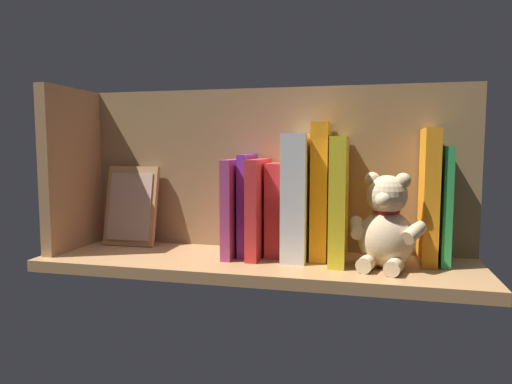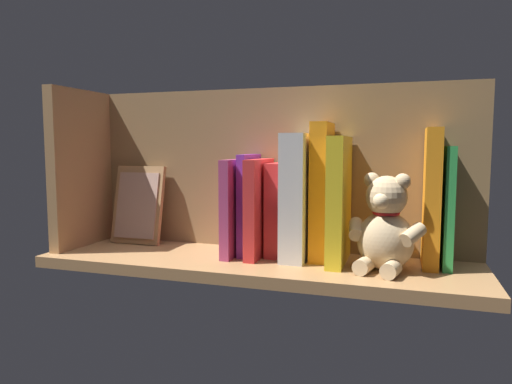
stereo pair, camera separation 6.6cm
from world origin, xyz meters
TOP-DOWN VIEW (x-y plane):
  - ground_plane at (0.00, 0.00)cm, footprint 84.90×24.52cm
  - shelf_back_panel at (0.00, -10.01)cm, footprint 84.90×1.50cm
  - shelf_side_divider at (40.45, 0.00)cm, footprint 2.40×18.52cm
  - book_0 at (-34.93, -4.12)cm, footprint 1.65×9.49cm
  - book_1 at (-32.15, -3.89)cm, footprint 2.73×9.94cm
  - teddy_bear at (-24.40, 1.58)cm, footprint 13.59×12.68cm
  - book_2 at (-15.85, -1.61)cm, footprint 2.95×14.50cm
  - book_3 at (-12.20, -3.70)cm, footprint 3.17×10.32cm
  - dictionary_thick_white at (-7.72, -2.46)cm, footprint 4.60×12.61cm
  - book_4 at (-3.28, -4.13)cm, footprint 3.11×9.47cm
  - book_5 at (-0.00, -2.09)cm, footprint 2.27×13.54cm
  - book_6 at (2.56, -3.44)cm, footprint 1.69×10.85cm
  - book_7 at (4.97, -2.10)cm, footprint 1.95×13.53cm
  - picture_frame_leaning at (30.09, -5.97)cm, footprint 11.91×5.11cm

SIDE VIEW (x-z plane):
  - ground_plane at x=0.00cm, z-range -2.20..0.00cm
  - teddy_bear at x=-24.40cm, z-range -1.03..16.24cm
  - picture_frame_leaning at x=30.09cm, z-range -0.13..17.43cm
  - book_4 at x=-3.28cm, z-range 0.00..18.56cm
  - book_7 at x=4.97cm, z-range 0.00..19.30cm
  - book_5 at x=0.00cm, z-range 0.00..19.38cm
  - book_6 at x=2.56cm, z-range 0.00..20.29cm
  - book_0 at x=-34.93cm, z-range 0.00..21.93cm
  - book_2 at x=-15.85cm, z-range 0.00..23.69cm
  - dictionary_thick_white at x=-7.72cm, z-range 0.00..24.29cm
  - book_1 at x=-32.15cm, z-range 0.00..25.17cm
  - book_3 at x=-12.20cm, z-range 0.00..26.40cm
  - shelf_back_panel at x=0.00cm, z-range 0.00..34.09cm
  - shelf_side_divider at x=40.45cm, z-range 0.00..34.09cm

